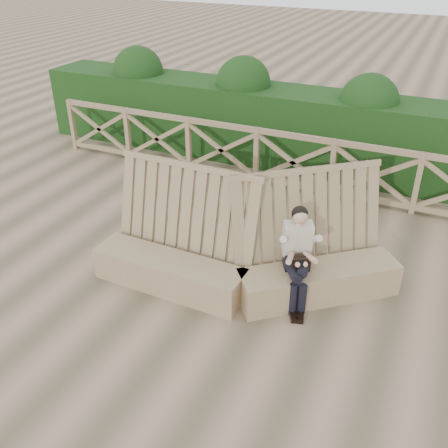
% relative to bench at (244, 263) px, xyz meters
% --- Properties ---
extents(ground, '(60.00, 60.00, 0.00)m').
position_rel_bench_xyz_m(ground, '(-0.35, -0.38, -0.40)').
color(ground, brown).
rests_on(ground, ground).
extents(bench, '(3.85, 1.95, 1.58)m').
position_rel_bench_xyz_m(bench, '(0.00, 0.00, 0.00)').
color(bench, olive).
rests_on(bench, ground).
extents(woman, '(0.55, 0.79, 1.30)m').
position_rel_bench_xyz_m(woman, '(0.70, 0.06, 0.31)').
color(woman, black).
rests_on(woman, ground).
extents(guardrail, '(10.10, 0.09, 1.10)m').
position_rel_bench_xyz_m(guardrail, '(-0.35, 3.12, 0.16)').
color(guardrail, '#7E6749').
rests_on(guardrail, ground).
extents(hedge, '(12.00, 1.20, 1.50)m').
position_rel_bench_xyz_m(hedge, '(-0.35, 4.32, 0.35)').
color(hedge, black).
rests_on(hedge, ground).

